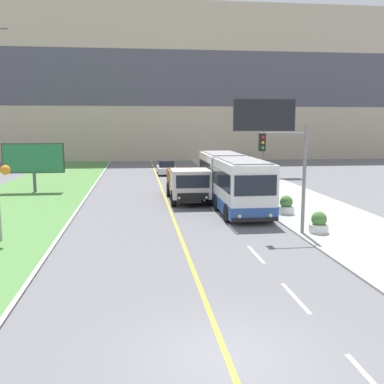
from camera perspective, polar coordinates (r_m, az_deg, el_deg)
ground_plane at (r=10.81m, az=4.47°, el=-20.21°), size 300.00×300.00×0.00m
lane_marking_centre at (r=11.78m, az=4.85°, el=-17.62°), size 2.88×140.00×0.01m
apartment_block_background at (r=67.73m, az=-5.45°, el=13.46°), size 80.00×8.04×21.82m
city_bus at (r=28.53m, az=5.01°, el=1.42°), size 2.63×11.94×3.21m
dump_truck at (r=29.83m, az=-0.43°, el=0.93°), size 2.54×7.05×2.31m
car_distant at (r=46.78m, az=-3.29°, el=3.11°), size 1.80×4.30×1.45m
traffic_light_mast at (r=21.29m, az=12.35°, el=3.37°), size 2.28×0.32×5.17m
billboard_large at (r=45.29m, az=9.18°, el=9.35°), size 6.24×0.24×7.61m
billboard_small at (r=36.19m, az=-19.49°, el=3.96°), size 4.57×0.24×3.76m
planter_round_near at (r=22.19m, az=15.81°, el=-3.86°), size 0.91×0.91×1.02m
planter_round_second at (r=26.29m, az=11.87°, el=-1.74°), size 0.92×0.92×1.06m
planter_round_third at (r=30.54m, az=9.18°, el=-0.30°), size 0.85×0.85×0.97m
planter_round_far at (r=34.80m, az=6.81°, el=0.85°), size 0.88×0.88×0.99m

